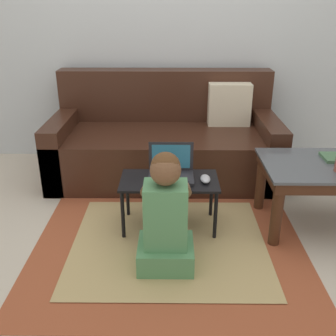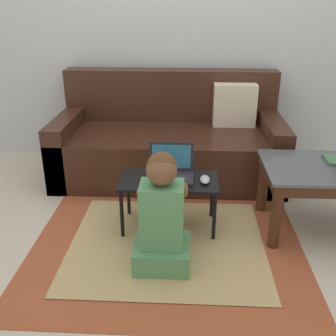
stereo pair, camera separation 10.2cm
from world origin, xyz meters
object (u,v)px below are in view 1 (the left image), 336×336
at_px(book_on_table, 335,157).
at_px(coffee_table, 329,175).
at_px(laptop_desk, 169,185).
at_px(couch, 166,142).
at_px(laptop, 171,173).
at_px(person_seated, 166,218).
at_px(computer_mouse, 205,179).

bearing_deg(book_on_table, coffee_table, -122.74).
distance_m(coffee_table, laptop_desk, 1.04).
bearing_deg(couch, laptop, -87.02).
bearing_deg(person_seated, laptop_desk, 87.80).
bearing_deg(laptop, computer_mouse, -13.31).
distance_m(laptop, book_on_table, 1.09).
bearing_deg(computer_mouse, coffee_table, 4.18).
distance_m(computer_mouse, person_seated, 0.46).
relative_size(laptop_desk, laptop, 2.16).
height_order(laptop_desk, computer_mouse, computer_mouse).
height_order(couch, coffee_table, couch).
relative_size(computer_mouse, person_seated, 0.17).
relative_size(laptop_desk, computer_mouse, 5.47).
distance_m(coffee_table, book_on_table, 0.13).
bearing_deg(person_seated, computer_mouse, 57.62).
distance_m(laptop, person_seated, 0.45).
height_order(laptop, person_seated, person_seated).
bearing_deg(person_seated, coffee_table, 22.95).
relative_size(couch, laptop_desk, 2.96).
relative_size(computer_mouse, book_on_table, 0.69).
distance_m(laptop, computer_mouse, 0.23).
bearing_deg(computer_mouse, book_on_table, 9.30).
bearing_deg(coffee_table, laptop, -179.60).
height_order(couch, person_seated, couch).
xyz_separation_m(couch, book_on_table, (1.13, -0.79, 0.18)).
xyz_separation_m(couch, coffee_table, (1.07, -0.87, 0.09)).
distance_m(couch, coffee_table, 1.38).
xyz_separation_m(coffee_table, book_on_table, (0.05, 0.08, 0.09)).
height_order(computer_mouse, person_seated, person_seated).
bearing_deg(laptop_desk, laptop, 69.47).
height_order(couch, laptop, couch).
bearing_deg(person_seated, couch, 90.85).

